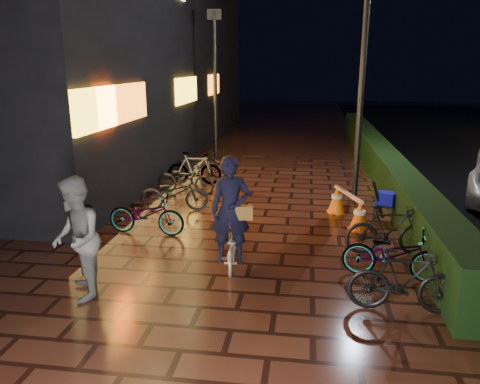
% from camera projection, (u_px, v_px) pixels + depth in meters
% --- Properties ---
extents(ground, '(80.00, 80.00, 0.00)m').
position_uv_depth(ground, '(251.00, 264.00, 8.50)').
color(ground, '#381911').
rests_on(ground, ground).
extents(hedge, '(0.70, 20.00, 1.00)m').
position_uv_depth(hedge, '(378.00, 158.00, 15.55)').
color(hedge, black).
rests_on(hedge, ground).
extents(bystander_person, '(1.07, 1.16, 1.92)m').
position_uv_depth(bystander_person, '(76.00, 239.00, 7.05)').
color(bystander_person, slate).
rests_on(bystander_person, ground).
extents(storefront_block, '(12.09, 22.00, 9.00)m').
position_uv_depth(storefront_block, '(60.00, 40.00, 19.60)').
color(storefront_block, black).
rests_on(storefront_block, ground).
extents(lamp_post_hedge, '(0.54, 0.24, 5.72)m').
position_uv_depth(lamp_post_hedge, '(362.00, 79.00, 11.64)').
color(lamp_post_hedge, black).
rests_on(lamp_post_hedge, ground).
extents(lamp_post_sf, '(0.52, 0.16, 5.41)m').
position_uv_depth(lamp_post_sf, '(215.00, 79.00, 17.31)').
color(lamp_post_sf, black).
rests_on(lamp_post_sf, ground).
extents(cyclist, '(0.76, 1.46, 2.02)m').
position_uv_depth(cyclist, '(231.00, 227.00, 8.20)').
color(cyclist, beige).
rests_on(cyclist, ground).
extents(traffic_barrier, '(0.90, 1.67, 0.68)m').
position_uv_depth(traffic_barrier, '(347.00, 207.00, 10.75)').
color(traffic_barrier, '#E75A0C').
rests_on(traffic_barrier, ground).
extents(cart_assembly, '(0.71, 0.61, 1.00)m').
position_uv_depth(cart_assembly, '(385.00, 200.00, 10.68)').
color(cart_assembly, black).
rests_on(cart_assembly, ground).
extents(parked_bikes_storefront, '(1.85, 5.82, 0.98)m').
position_uv_depth(parked_bikes_storefront, '(183.00, 182.00, 12.60)').
color(parked_bikes_storefront, black).
rests_on(parked_bikes_storefront, ground).
extents(parked_bikes_hedge, '(1.79, 2.71, 0.98)m').
position_uv_depth(parked_bikes_hedge, '(395.00, 253.00, 7.79)').
color(parked_bikes_hedge, black).
rests_on(parked_bikes_hedge, ground).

